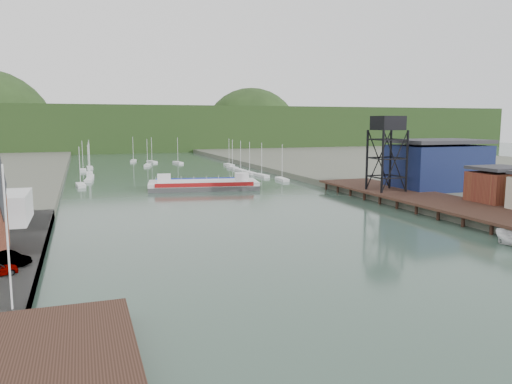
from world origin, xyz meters
TOP-DOWN VIEW (x-y plane):
  - ground at (0.00, 0.00)m, footprint 600.00×600.00m
  - east_land at (92.00, 80.00)m, footprint 120.00×400.00m
  - west_stage at (-29.00, 0.00)m, footprint 10.00×18.00m
  - east_pier at (37.00, 45.00)m, footprint 14.00×70.00m
  - flagpole at (-33.00, 10.00)m, footprint 0.16×0.16m
  - lift_tower at (35.00, 58.00)m, footprint 6.50×6.50m
  - blue_shed at (50.00, 60.00)m, footprint 20.50×14.50m
  - marina_sailboats at (0.08, 138.46)m, footprint 57.71×92.65m
  - distant_hills at (-3.98, 301.35)m, footprint 500.00×120.00m
  - chain_ferry at (1.90, 88.96)m, footprint 28.72×15.31m
  - car_west_b at (-34.92, 24.00)m, footprint 4.79×3.65m

SIDE VIEW (x-z plane):
  - ground at x=0.00m, z-range 0.00..0.00m
  - east_land at x=92.00m, z-range -1.60..1.60m
  - marina_sailboats at x=0.08m, z-range -0.10..0.80m
  - west_stage at x=-29.00m, z-range 0.00..1.80m
  - chain_ferry at x=1.90m, z-range -0.84..3.09m
  - east_pier at x=37.00m, z-range 0.67..3.12m
  - car_west_b at x=-34.92m, z-range 1.60..3.11m
  - blue_shed at x=50.00m, z-range 1.41..12.71m
  - flagpole at x=-33.00m, z-range 1.60..13.60m
  - distant_hills at x=-3.98m, z-range -29.62..50.38m
  - lift_tower at x=35.00m, z-range 7.65..23.65m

